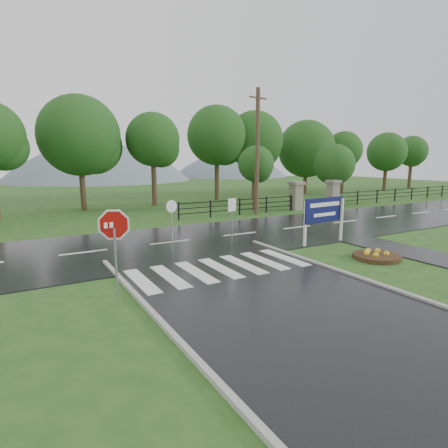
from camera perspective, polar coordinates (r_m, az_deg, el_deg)
ground at (r=10.22m, az=13.62°, el=-13.91°), size 120.00×120.00×0.00m
main_road at (r=18.40m, az=-8.22°, el=-2.90°), size 90.00×8.00×0.04m
walkway at (r=18.90m, az=24.19°, el=-3.35°), size 2.20×11.00×0.04m
crosswalk at (r=14.00m, az=-0.60°, el=-6.70°), size 6.50×2.80×0.02m
pillar_west at (r=30.09m, az=10.92°, el=4.34°), size 1.00×1.00×2.24m
pillar_east at (r=32.82m, az=16.25°, el=4.58°), size 1.00×1.00×2.24m
fence_west at (r=27.03m, az=2.39°, el=2.91°), size 9.58×0.08×1.20m
fence_east at (r=41.25m, az=26.72°, el=4.35°), size 20.58×0.08×1.20m
hills at (r=75.02m, az=-21.11°, el=-5.76°), size 102.00×48.00×48.00m
treeline at (r=31.88m, az=-15.85°, el=2.32°), size 83.20×5.20×10.00m
stop_sign at (r=11.34m, az=-16.37°, el=-1.28°), size 1.19×0.42×2.82m
estate_billboard at (r=18.42m, az=15.05°, el=1.74°), size 2.56×0.25×2.24m
flower_bed at (r=16.61m, az=22.22°, el=-4.48°), size 1.89×1.89×0.38m
reg_sign_small at (r=17.43m, az=1.22°, el=1.76°), size 0.49×0.13×2.24m
reg_sign_round at (r=16.30m, az=-7.96°, el=0.65°), size 0.53×0.14×2.31m
utility_pole_east at (r=27.03m, az=5.09°, el=10.90°), size 1.57×0.34×8.86m
entrance_tree_left at (r=29.41m, az=4.90°, el=9.03°), size 2.80×2.80×5.02m
entrance_tree_right at (r=34.86m, az=16.46°, el=8.65°), size 3.60×3.60×5.29m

